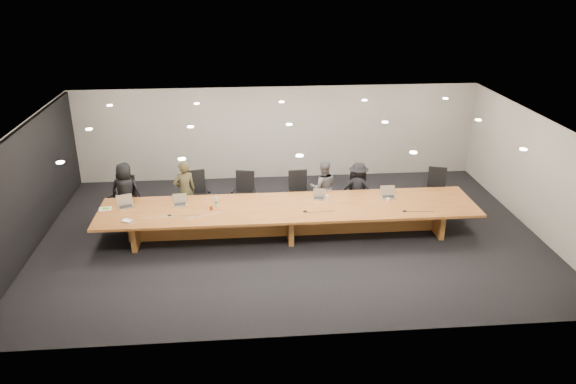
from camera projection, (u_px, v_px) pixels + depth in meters
name	position (u px, v px, depth m)	size (l,w,h in m)	color
ground	(289.00, 235.00, 13.67)	(12.00, 12.00, 0.00)	black
back_wall	(277.00, 133.00, 16.83)	(12.00, 0.02, 2.80)	beige
left_wall_panel	(28.00, 191.00, 12.67)	(0.08, 7.84, 2.74)	black
conference_table	(289.00, 215.00, 13.48)	(9.00, 1.80, 0.75)	brown
chair_far_left	(123.00, 199.00, 14.19)	(0.61, 0.61, 1.20)	black
chair_left	(197.00, 194.00, 14.48)	(0.61, 0.61, 1.20)	black
chair_mid_left	(244.00, 194.00, 14.56)	(0.59, 0.59, 1.16)	black
chair_mid_right	(299.00, 193.00, 14.61)	(0.59, 0.59, 1.16)	black
chair_right	(358.00, 192.00, 14.86)	(0.52, 0.52, 1.02)	black
chair_far_right	(436.00, 189.00, 14.89)	(0.58, 0.58, 1.14)	black
person_a	(126.00, 192.00, 14.19)	(0.75, 0.49, 1.54)	black
person_b	(185.00, 191.00, 14.22)	(0.57, 0.37, 1.57)	#36331D
person_c	(323.00, 187.00, 14.58)	(0.70, 0.55, 1.45)	#4F4E50
person_d	(358.00, 187.00, 14.70)	(0.88, 0.51, 1.36)	black
laptop_a	(125.00, 202.00, 13.29)	(0.37, 0.27, 0.29)	tan
laptop_b	(180.00, 200.00, 13.41)	(0.33, 0.24, 0.26)	#B8AD8C
laptop_d	(319.00, 194.00, 13.77)	(0.30, 0.22, 0.24)	tan
laptop_e	(389.00, 192.00, 13.83)	(0.36, 0.26, 0.28)	#BCAC8F
water_bottle	(216.00, 202.00, 13.32)	(0.08, 0.08, 0.25)	#ACBCB7
amber_mug	(211.00, 208.00, 13.19)	(0.08, 0.08, 0.09)	#693012
paper_cup_near	(327.00, 197.00, 13.81)	(0.08, 0.08, 0.09)	silver
paper_cup_far	(388.00, 200.00, 13.63)	(0.08, 0.08, 0.09)	white
notepad	(105.00, 209.00, 13.23)	(0.28, 0.23, 0.02)	silver
lime_gadget	(106.00, 208.00, 13.21)	(0.15, 0.09, 0.02)	#63B430
av_box	(127.00, 221.00, 12.60)	(0.23, 0.17, 0.03)	#A9A9AE
mic_left	(170.00, 215.00, 12.90)	(0.11, 0.11, 0.03)	black
mic_center	(305.00, 211.00, 13.11)	(0.12, 0.12, 0.03)	black
mic_right	(405.00, 211.00, 13.12)	(0.11, 0.11, 0.03)	black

